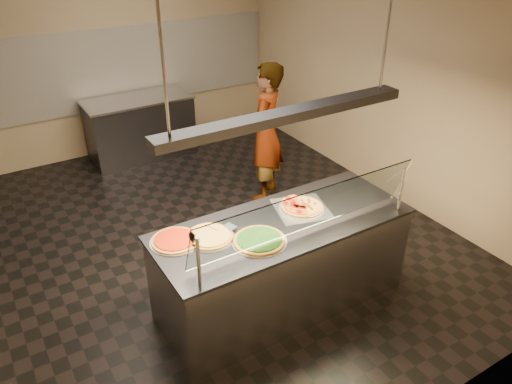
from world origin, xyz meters
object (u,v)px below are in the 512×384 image
pizza_spinach (259,240)px  prep_table (140,127)px  perforated_tray (301,208)px  heat_lamp_housing (287,115)px  half_pizza_pepperoni (293,208)px  pizza_spatula (218,227)px  sneeze_guard (308,212)px  pizza_tomato (175,240)px  pizza_cheese (209,236)px  serving_counter (282,263)px  half_pizza_sausage (309,204)px  worker (265,133)px

pizza_spinach → prep_table: (0.39, 4.08, -0.48)m
prep_table → perforated_tray: bearing=-86.5°
heat_lamp_housing → prep_table: bearing=89.4°
half_pizza_pepperoni → heat_lamp_housing: size_ratio=0.19×
pizza_spatula → half_pizza_pepperoni: bearing=-7.1°
half_pizza_pepperoni → sneeze_guard: bearing=-112.1°
pizza_tomato → pizza_spinach: bearing=-31.5°
sneeze_guard → prep_table: 4.35m
half_pizza_pepperoni → pizza_spinach: half_pizza_pepperoni is taller
prep_table → heat_lamp_housing: (-0.04, -3.94, 1.48)m
pizza_spinach → pizza_spatula: size_ratio=2.05×
pizza_cheese → perforated_tray: bearing=-1.7°
serving_counter → heat_lamp_housing: bearing=0.0°
perforated_tray → pizza_tomato: size_ratio=1.36×
half_pizza_sausage → pizza_cheese: size_ratio=1.00×
serving_counter → prep_table: same height
perforated_tray → half_pizza_pepperoni: half_pizza_pepperoni is taller
pizza_spatula → prep_table: (0.60, 3.74, -0.49)m
perforated_tray → serving_counter: bearing=-158.9°
pizza_cheese → pizza_spatula: 0.14m
half_pizza_sausage → pizza_spatula: half_pizza_sausage is taller
prep_table → serving_counter: bearing=-90.6°
half_pizza_pepperoni → pizza_spinach: size_ratio=0.91×
serving_counter → pizza_cheese: (-0.67, 0.13, 0.48)m
sneeze_guard → pizza_spinach: 0.49m
pizza_tomato → prep_table: (0.99, 3.71, -0.48)m
sneeze_guard → pizza_tomato: bearing=148.9°
pizza_tomato → prep_table: size_ratio=0.27×
sneeze_guard → worker: (1.00, 2.21, -0.32)m
pizza_spatula → worker: (1.55, 1.66, -0.05)m
worker → heat_lamp_housing: 2.36m
sneeze_guard → pizza_tomato: size_ratio=5.00×
pizza_spinach → prep_table: 4.13m
half_pizza_sausage → pizza_tomato: bearing=174.6°
perforated_tray → pizza_spinach: bearing=-158.1°
sneeze_guard → prep_table: sneeze_guard is taller
pizza_tomato → pizza_spatula: size_ratio=1.84×
pizza_spinach → pizza_tomato: bearing=148.5°
half_pizza_sausage → worker: bearing=70.5°
half_pizza_pepperoni → heat_lamp_housing: heat_lamp_housing is taller
pizza_spinach → prep_table: size_ratio=0.30×
serving_counter → pizza_spinach: 0.61m
prep_table → worker: (0.95, -2.08, 0.44)m
serving_counter → prep_table: bearing=89.4°
serving_counter → pizza_spatula: pizza_spatula is taller
pizza_cheese → heat_lamp_housing: size_ratio=0.19×
worker → pizza_spinach: bearing=14.9°
pizza_spatula → sneeze_guard: bearing=-44.4°
perforated_tray → pizza_spinach: pizza_spinach is taller
pizza_spinach → pizza_spatula: pizza_spatula is taller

